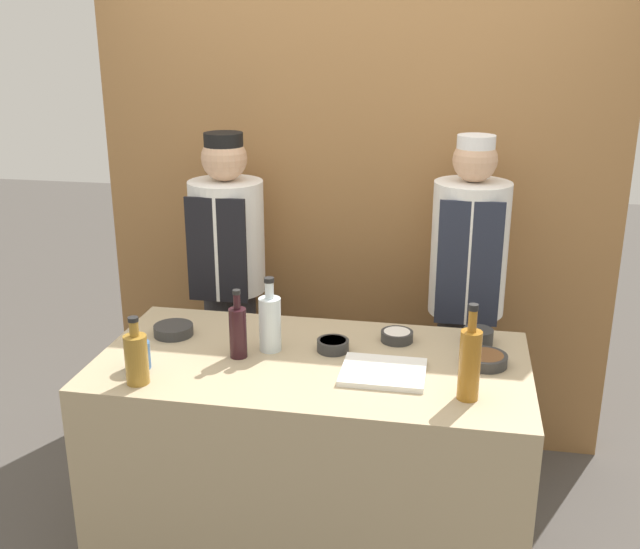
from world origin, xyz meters
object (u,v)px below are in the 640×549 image
Objects in this scene: sauce_bowl_yellow at (174,329)px; chef_right at (466,301)px; bottle_amber at (470,363)px; cutting_board at (383,372)px; sauce_bowl_red at (333,345)px; sauce_bowl_purple at (478,336)px; sauce_bowl_brown at (485,359)px; cup_blue at (138,355)px; bottle_vinegar at (136,358)px; sauce_bowl_white at (397,336)px; bottle_clear at (270,322)px; bottle_wine at (238,331)px; chef_left at (229,288)px.

chef_right is (1.15, 0.66, -0.04)m from sauce_bowl_yellow.
cutting_board is at bearing 156.91° from bottle_amber.
sauce_bowl_yellow is at bearing 177.20° from sauce_bowl_red.
bottle_amber reaches higher than sauce_bowl_purple.
sauce_bowl_red is 0.41× the size of cutting_board.
sauce_bowl_brown is at bearing 22.63° from cutting_board.
cup_blue is (-0.88, -0.11, 0.04)m from cutting_board.
bottle_amber is 1.13m from bottle_vinegar.
bottle_vinegar is (-0.85, -0.53, 0.07)m from sauce_bowl_white.
chef_right reaches higher than sauce_bowl_white.
cutting_board is at bearing -38.73° from sauce_bowl_red.
sauce_bowl_brown is at bearing 1.04° from bottle_clear.
chef_right is at bearing 54.03° from sauce_bowl_red.
sauce_bowl_brown is 1.26m from cup_blue.
bottle_amber is (0.27, -0.43, 0.11)m from sauce_bowl_white.
bottle_wine is at bearing 174.61° from cutting_board.
cup_blue is (-1.21, -0.45, 0.02)m from sauce_bowl_purple.
sauce_bowl_white is 0.52× the size of bottle_vinegar.
sauce_bowl_red is 0.27m from cutting_board.
bottle_wine is at bearing -173.90° from sauce_bowl_brown.
sauce_bowl_white reaches higher than cutting_board.
bottle_amber is 1.51m from chef_left.
sauce_bowl_red is at bearing 32.12° from bottle_vinegar.
chef_left is at bearing 90.31° from bottle_vinegar.
sauce_bowl_yellow is 0.64× the size of bottle_vinegar.
sauce_bowl_yellow is 0.47× the size of bottle_amber.
sauce_bowl_purple is at bearing 6.70° from sauce_bowl_yellow.
sauce_bowl_red is 0.60m from bottle_amber.
chef_left is (-1.17, 0.52, -0.06)m from sauce_bowl_purple.
sauce_bowl_white is at bearing 122.33° from bottle_amber.
chef_right is at bearing 64.09° from sauce_bowl_white.
sauce_bowl_purple is at bearing 96.88° from sauce_bowl_brown.
bottle_clear is (-0.78, -0.21, 0.08)m from sauce_bowl_purple.
sauce_bowl_brown is 0.49× the size of bottle_amber.
sauce_bowl_brown reaches higher than cutting_board.
bottle_clear is at bearing -61.65° from chef_left.
cutting_board is at bearing -157.37° from sauce_bowl_brown.
bottle_wine is at bearing 43.98° from bottle_vinegar.
sauce_bowl_purple is 1.28m from chef_left.
sauce_bowl_brown is 1.22m from sauce_bowl_yellow.
bottle_clear is (-0.81, -0.01, 0.09)m from sauce_bowl_brown.
sauce_bowl_yellow is 0.53× the size of cutting_board.
cutting_board is at bearing -108.59° from chef_right.
chef_right reaches higher than bottle_clear.
bottle_amber is 1.00m from chef_right.
bottle_amber is at bearing -89.63° from chef_right.
sauce_bowl_brown is 0.37m from sauce_bowl_white.
sauce_bowl_yellow is 0.54× the size of bottle_clear.
sauce_bowl_yellow is at bearing 177.54° from sauce_bowl_brown.
sauce_bowl_yellow is (-1.20, -0.14, -0.01)m from sauce_bowl_purple.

